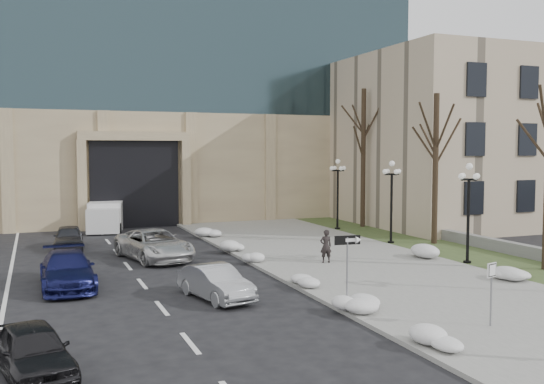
{
  "coord_description": "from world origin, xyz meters",
  "views": [
    {
      "loc": [
        -10.41,
        -10.16,
        5.37
      ],
      "look_at": [
        -0.62,
        14.74,
        3.5
      ],
      "focal_mm": 40.0,
      "sensor_mm": 36.0,
      "label": 1
    }
  ],
  "objects": [
    {
      "name": "tree_mid",
      "position": [
        10.5,
        18.0,
        5.5
      ],
      "size": [
        3.2,
        3.2,
        8.5
      ],
      "color": "black",
      "rests_on": "ground"
    },
    {
      "name": "lamppost_d",
      "position": [
        8.3,
        25.5,
        3.07
      ],
      "size": [
        1.18,
        1.18,
        4.76
      ],
      "color": "black",
      "rests_on": "ground"
    },
    {
      "name": "tree_far",
      "position": [
        10.5,
        26.0,
        6.15
      ],
      "size": [
        3.2,
        3.2,
        9.5
      ],
      "color": "black",
      "rests_on": "ground"
    },
    {
      "name": "car_a",
      "position": [
        -10.55,
        4.95,
        0.63
      ],
      "size": [
        2.2,
        3.89,
        1.25
      ],
      "primitive_type": "imported",
      "rotation": [
        0.0,
        0.0,
        0.21
      ],
      "color": "black",
      "rests_on": "ground"
    },
    {
      "name": "curb",
      "position": [
        -1.0,
        14.0,
        0.07
      ],
      "size": [
        0.3,
        40.0,
        0.14
      ],
      "primitive_type": "cube",
      "color": "#969691",
      "rests_on": "ground"
    },
    {
      "name": "snow_clump_g",
      "position": [
        -0.78,
        24.92,
        0.3
      ],
      "size": [
        1.1,
        1.6,
        0.36
      ],
      "primitive_type": "ellipsoid",
      "color": "silver",
      "rests_on": "sidewalk"
    },
    {
      "name": "keep_sign",
      "position": [
        2.16,
        3.96,
        1.49
      ],
      "size": [
        0.43,
        0.16,
        2.02
      ],
      "rotation": [
        0.0,
        0.0,
        0.29
      ],
      "color": "slate",
      "rests_on": "ground"
    },
    {
      "name": "lamppost_b",
      "position": [
        8.3,
        12.5,
        3.07
      ],
      "size": [
        1.18,
        1.18,
        4.76
      ],
      "color": "black",
      "rests_on": "ground"
    },
    {
      "name": "snow_clump_i",
      "position": [
        7.44,
        9.21,
        0.3
      ],
      "size": [
        1.1,
        1.6,
        0.36
      ],
      "primitive_type": "ellipsoid",
      "color": "silver",
      "rests_on": "sidewalk"
    },
    {
      "name": "box_truck",
      "position": [
        -5.96,
        31.64,
        0.93
      ],
      "size": [
        3.17,
        6.33,
        1.92
      ],
      "rotation": [
        0.0,
        0.0,
        -0.19
      ],
      "color": "silver",
      "rests_on": "ground"
    },
    {
      "name": "sidewalk",
      "position": [
        3.5,
        14.0,
        0.06
      ],
      "size": [
        9.0,
        40.0,
        0.12
      ],
      "primitive_type": "cube",
      "color": "#969691",
      "rests_on": "ground"
    },
    {
      "name": "snow_clump_e",
      "position": [
        -0.8,
        16.03,
        0.3
      ],
      "size": [
        1.1,
        1.6,
        0.36
      ],
      "primitive_type": "ellipsoid",
      "color": "silver",
      "rests_on": "sidewalk"
    },
    {
      "name": "car_e",
      "position": [
        -8.77,
        24.08,
        0.64
      ],
      "size": [
        1.76,
        3.84,
        1.28
      ],
      "primitive_type": "imported",
      "rotation": [
        0.0,
        0.0,
        -0.07
      ],
      "color": "#323338",
      "rests_on": "ground"
    },
    {
      "name": "snow_clump_f",
      "position": [
        -0.85,
        19.97,
        0.3
      ],
      "size": [
        1.1,
        1.6,
        0.36
      ],
      "primitive_type": "ellipsoid",
      "color": "silver",
      "rests_on": "sidewalk"
    },
    {
      "name": "car_d",
      "position": [
        -5.04,
        19.21,
        0.74
      ],
      "size": [
        3.58,
        5.72,
        1.47
      ],
      "primitive_type": "imported",
      "rotation": [
        0.0,
        0.0,
        0.23
      ],
      "color": "silver",
      "rests_on": "ground"
    },
    {
      "name": "snow_clump_c",
      "position": [
        -0.66,
        6.98,
        0.3
      ],
      "size": [
        1.1,
        1.6,
        0.36
      ],
      "primitive_type": "ellipsoid",
      "color": "silver",
      "rests_on": "sidewalk"
    },
    {
      "name": "snow_clump_j",
      "position": [
        7.4,
        14.49,
        0.3
      ],
      "size": [
        1.1,
        1.6,
        0.36
      ],
      "primitive_type": "ellipsoid",
      "color": "silver",
      "rests_on": "sidewalk"
    },
    {
      "name": "classical_building",
      "position": [
        22.0,
        27.98,
        6.0
      ],
      "size": [
        22.0,
        18.12,
        12.0
      ],
      "color": "tan",
      "rests_on": "ground"
    },
    {
      "name": "car_b",
      "position": [
        -4.45,
        10.54,
        0.61
      ],
      "size": [
        2.13,
        3.93,
        1.23
      ],
      "primitive_type": "imported",
      "rotation": [
        0.0,
        0.0,
        0.23
      ],
      "color": "#9FA2A7",
      "rests_on": "ground"
    },
    {
      "name": "grass_strip",
      "position": [
        10.0,
        14.0,
        0.05
      ],
      "size": [
        4.0,
        40.0,
        0.1
      ],
      "primitive_type": "cube",
      "color": "#344522",
      "rests_on": "ground"
    },
    {
      "name": "stone_wall",
      "position": [
        12.0,
        16.0,
        0.35
      ],
      "size": [
        0.5,
        30.0,
        0.7
      ],
      "primitive_type": "cube",
      "color": "gray",
      "rests_on": "ground"
    },
    {
      "name": "snow_clump_b",
      "position": [
        -0.38,
        2.79,
        0.3
      ],
      "size": [
        1.1,
        1.6,
        0.36
      ],
      "primitive_type": "ellipsoid",
      "color": "silver",
      "rests_on": "sidewalk"
    },
    {
      "name": "pedestrian",
      "position": [
        2.14,
        14.89,
        0.89
      ],
      "size": [
        0.6,
        0.43,
        1.54
      ],
      "primitive_type": "imported",
      "rotation": [
        0.0,
        0.0,
        3.02
      ],
      "color": "black",
      "rests_on": "sidewalk"
    },
    {
      "name": "car_c",
      "position": [
        -9.32,
        14.38,
        0.7
      ],
      "size": [
        2.01,
        4.87,
        1.41
      ],
      "primitive_type": "imported",
      "rotation": [
        0.0,
        0.0,
        0.01
      ],
      "color": "#16194E",
      "rests_on": "ground"
    },
    {
      "name": "lamppost_c",
      "position": [
        8.3,
        19.0,
        3.07
      ],
      "size": [
        1.18,
        1.18,
        4.76
      ],
      "color": "black",
      "rests_on": "ground"
    },
    {
      "name": "one_way_sign",
      "position": [
        -0.67,
        7.37,
        2.1
      ],
      "size": [
        0.95,
        0.27,
        2.54
      ],
      "rotation": [
        0.0,
        0.0,
        -0.11
      ],
      "color": "slate",
      "rests_on": "ground"
    },
    {
      "name": "snow_clump_d",
      "position": [
        -0.53,
        10.93,
        0.3
      ],
      "size": [
        1.1,
        1.6,
        0.36
      ],
      "primitive_type": "ellipsoid",
      "color": "silver",
      "rests_on": "sidewalk"
    }
  ]
}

